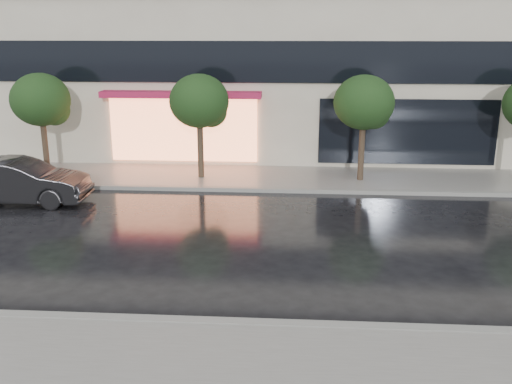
{
  "coord_description": "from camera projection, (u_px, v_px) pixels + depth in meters",
  "views": [
    {
      "loc": [
        0.5,
        -10.84,
        5.58
      ],
      "look_at": [
        -0.48,
        3.62,
        1.4
      ],
      "focal_mm": 40.0,
      "sensor_mm": 36.0,
      "label": 1
    }
  ],
  "objects": [
    {
      "name": "curb_far",
      "position": [
        279.0,
        190.0,
        20.1
      ],
      "size": [
        60.0,
        0.25,
        0.14
      ],
      "primitive_type": "cube",
      "color": "gray",
      "rests_on": "ground"
    },
    {
      "name": "parked_car",
      "position": [
        19.0,
        182.0,
        18.66
      ],
      "size": [
        4.5,
        1.67,
        1.47
      ],
      "primitive_type": "imported",
      "rotation": [
        0.0,
        0.0,
        1.6
      ],
      "color": "black",
      "rests_on": "ground"
    },
    {
      "name": "tree_mid_east",
      "position": [
        365.0,
        104.0,
        20.58
      ],
      "size": [
        2.2,
        2.2,
        3.99
      ],
      "color": "#33261C",
      "rests_on": "ground"
    },
    {
      "name": "tree_mid_west",
      "position": [
        201.0,
        103.0,
        20.97
      ],
      "size": [
        2.2,
        2.2,
        3.99
      ],
      "color": "#33261C",
      "rests_on": "ground"
    },
    {
      "name": "curb_near",
      "position": [
        264.0,
        325.0,
        11.0
      ],
      "size": [
        60.0,
        0.25,
        0.14
      ],
      "primitive_type": "cube",
      "color": "gray",
      "rests_on": "ground"
    },
    {
      "name": "sidewalk_far",
      "position": [
        280.0,
        178.0,
        21.78
      ],
      "size": [
        60.0,
        3.5,
        0.12
      ],
      "primitive_type": "cube",
      "color": "slate",
      "rests_on": "ground"
    },
    {
      "name": "ground",
      "position": [
        267.0,
        304.0,
        11.97
      ],
      "size": [
        120.0,
        120.0,
        0.0
      ],
      "primitive_type": "plane",
      "color": "black",
      "rests_on": "ground"
    },
    {
      "name": "tree_far_west",
      "position": [
        43.0,
        102.0,
        21.36
      ],
      "size": [
        2.2,
        2.2,
        3.99
      ],
      "color": "#33261C",
      "rests_on": "ground"
    }
  ]
}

